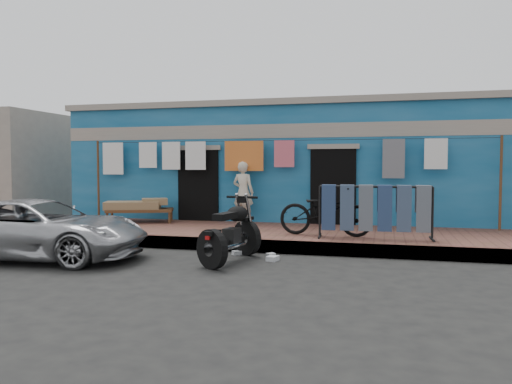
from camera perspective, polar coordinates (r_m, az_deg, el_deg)
name	(u,v)px	position (r m, az deg, el deg)	size (l,w,h in m)	color
ground	(226,268)	(8.31, -3.50, -8.64)	(80.00, 80.00, 0.00)	black
sidewalk	(267,236)	(11.14, 1.29, -5.01)	(28.00, 3.00, 0.25)	brown
curb	(250,246)	(9.75, -0.67, -6.16)	(28.00, 0.10, 0.25)	gray
building	(298,166)	(14.94, 4.80, 3.02)	(12.20, 5.20, 3.36)	#105180
clothesline	(247,160)	(12.45, -1.05, 3.65)	(10.06, 0.06, 2.10)	brown
car	(39,228)	(9.80, -23.57, -3.81)	(1.80, 3.95, 1.11)	#ACADB1
seated_person	(243,192)	(12.44, -1.47, -0.04)	(0.55, 0.37, 1.53)	beige
bicycle	(325,206)	(10.29, 7.93, -1.57)	(0.67, 1.89, 1.22)	black
motorcycle	(231,230)	(8.75, -2.93, -4.32)	(0.86, 1.81, 1.13)	black
charpoy	(140,211)	(12.96, -13.10, -2.12)	(1.89, 1.35, 0.58)	brown
jeans_rack	(375,211)	(10.05, 13.44, -2.12)	(2.29, 0.58, 1.09)	black
litter_a	(237,253)	(9.48, -2.17, -6.96)	(0.17, 0.14, 0.08)	silver
litter_b	(271,255)	(9.24, 1.70, -7.23)	(0.15, 0.11, 0.07)	silver
litter_c	(273,258)	(8.89, 1.92, -7.60)	(0.21, 0.17, 0.09)	silver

